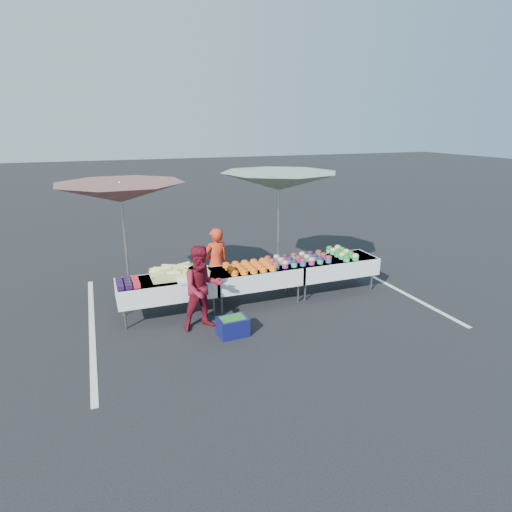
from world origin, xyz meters
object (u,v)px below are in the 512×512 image
object	(u,v)px
table_right	(333,266)
storage_bin	(233,326)
umbrella_right	(279,182)
table_left	(167,287)
umbrella_left	(121,193)
vendor	(216,263)
customer	(203,288)
table_center	(256,276)

from	to	relation	value
table_right	storage_bin	bearing A→B (deg)	-155.84
umbrella_right	table_right	bearing A→B (deg)	-37.05
umbrella_right	storage_bin	xyz separation A→B (m)	(-1.71, -1.96, -2.18)
table_left	umbrella_left	bearing A→B (deg)	128.48
table_left	umbrella_left	distance (m)	1.98
umbrella_left	storage_bin	distance (m)	3.29
vendor	customer	bearing A→B (deg)	55.23
table_right	umbrella_right	size ratio (longest dim) A/B	0.64
customer	umbrella_left	xyz separation A→B (m)	(-1.14, 1.55, 1.51)
umbrella_right	storage_bin	world-z (taller)	umbrella_right
vendor	umbrella_left	world-z (taller)	umbrella_left
table_right	vendor	distance (m)	2.55
customer	storage_bin	world-z (taller)	customer
vendor	umbrella_right	size ratio (longest dim) A/B	0.52
umbrella_right	storage_bin	bearing A→B (deg)	-131.20
table_center	customer	xyz separation A→B (m)	(-1.30, -0.75, 0.19)
customer	table_left	bearing A→B (deg)	119.21
table_right	umbrella_right	bearing A→B (deg)	142.95
umbrella_left	umbrella_right	distance (m)	3.25
umbrella_right	table_center	bearing A→B (deg)	-137.53
table_center	customer	distance (m)	1.51
table_center	table_left	bearing A→B (deg)	180.00
vendor	storage_bin	world-z (taller)	vendor
table_right	vendor	world-z (taller)	vendor
vendor	customer	distance (m)	1.44
table_center	umbrella_left	size ratio (longest dim) A/B	0.59
table_left	table_center	world-z (taller)	same
umbrella_left	storage_bin	bearing A→B (deg)	-52.59
table_left	vendor	world-z (taller)	vendor
table_right	umbrella_left	bearing A→B (deg)	169.30
table_center	vendor	bearing A→B (deg)	141.12
table_left	customer	bearing A→B (deg)	-56.20
table_right	umbrella_right	xyz separation A→B (m)	(-0.99, 0.74, 1.77)
umbrella_left	customer	bearing A→B (deg)	-53.72
table_right	umbrella_left	size ratio (longest dim) A/B	0.59
table_left	table_right	distance (m)	3.60
table_left	vendor	size ratio (longest dim) A/B	1.23
table_center	umbrella_left	world-z (taller)	umbrella_left
table_center	vendor	distance (m)	0.89
table_right	customer	world-z (taller)	customer
customer	storage_bin	distance (m)	0.85
table_right	table_center	bearing A→B (deg)	180.00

